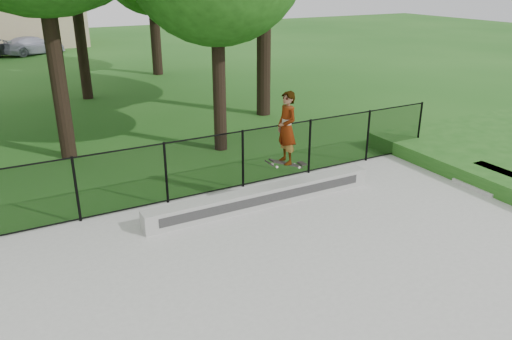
# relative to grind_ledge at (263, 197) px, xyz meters

# --- Properties ---
(grind_ledge) EXTENTS (5.73, 0.40, 0.43)m
(grind_ledge) POSITION_rel_grind_ledge_xyz_m (0.00, 0.00, 0.00)
(grind_ledge) COLOR #9A9B96
(grind_ledge) RESTS_ON concrete_slab
(car_c) EXTENTS (4.16, 3.06, 1.20)m
(car_c) POSITION_rel_grind_ledge_xyz_m (-2.03, 28.34, 0.33)
(car_c) COLOR #A5A5BB
(car_c) RESTS_ON ground
(skater_airborne) EXTENTS (0.80, 0.61, 1.87)m
(skater_airborne) POSITION_rel_grind_ledge_xyz_m (0.51, -0.15, 1.60)
(skater_airborne) COLOR black
(skater_airborne) RESTS_ON ground
(chainlink_fence) EXTENTS (16.06, 0.06, 1.50)m
(chainlink_fence) POSITION_rel_grind_ledge_xyz_m (-1.91, 1.20, 0.54)
(chainlink_fence) COLOR black
(chainlink_fence) RESTS_ON concrete_slab
(concrete_steps) EXTENTS (1.07, 1.20, 0.45)m
(concrete_steps) POSITION_rel_grind_ledge_xyz_m (5.68, -1.70, -0.10)
(concrete_steps) COLOR #A6A5A1
(concrete_steps) RESTS_ON ground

